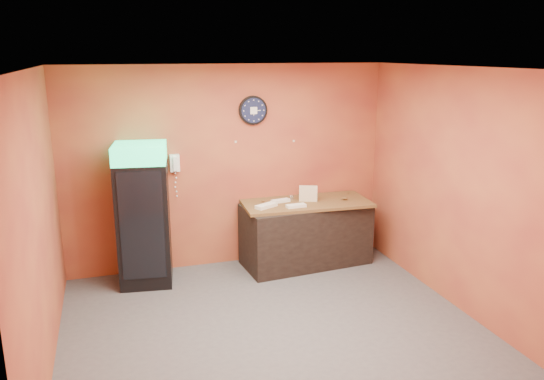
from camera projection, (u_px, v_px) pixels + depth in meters
name	position (u px, v px, depth m)	size (l,w,h in m)	color
floor	(272.00, 327.00, 5.87)	(4.50, 4.50, 0.00)	#47474C
back_wall	(229.00, 167.00, 7.36)	(4.50, 0.02, 2.80)	#BF6636
left_wall	(39.00, 226.00, 4.86)	(0.02, 4.00, 2.80)	#BF6636
right_wall	(456.00, 189.00, 6.17)	(0.02, 4.00, 2.80)	#BF6636
ceiling	(272.00, 68.00, 5.16)	(4.50, 4.00, 0.02)	white
beverage_cooler	(144.00, 217.00, 6.77)	(0.73, 0.73, 1.84)	black
prep_counter	(306.00, 234.00, 7.53)	(1.76, 0.78, 0.88)	black
wall_clock	(253.00, 110.00, 7.24)	(0.40, 0.06, 0.40)	black
wall_phone	(175.00, 163.00, 7.06)	(0.13, 0.11, 0.23)	white
butcher_paper	(306.00, 203.00, 7.42)	(1.77, 0.81, 0.04)	brown
sub_roll_stack	(308.00, 194.00, 7.41)	(0.27, 0.17, 0.21)	beige
wrapped_sandwich_left	(266.00, 206.00, 7.13)	(0.31, 0.12, 0.04)	white
wrapped_sandwich_mid	(296.00, 206.00, 7.14)	(0.27, 0.11, 0.04)	white
wrapped_sandwich_right	(281.00, 201.00, 7.38)	(0.26, 0.10, 0.04)	white
kitchen_tool	(292.00, 197.00, 7.50)	(0.07, 0.07, 0.07)	silver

